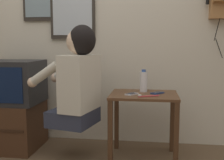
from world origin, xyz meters
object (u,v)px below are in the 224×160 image
at_px(person, 78,79).
at_px(cell_phone_spare, 157,93).
at_px(wall_mirror, 72,1).
at_px(cell_phone_held, 132,94).
at_px(water_bottle, 144,81).
at_px(television, 10,82).
at_px(toothbrush, 147,96).

distance_m(person, cell_phone_spare, 0.72).
xyz_separation_m(person, wall_mirror, (-0.18, 0.51, 0.74)).
height_order(person, cell_phone_held, person).
height_order(person, cell_phone_spare, person).
bearing_deg(wall_mirror, water_bottle, -23.20).
xyz_separation_m(television, cell_phone_held, (1.19, -0.15, -0.07)).
relative_size(television, cell_phone_held, 4.25).
bearing_deg(toothbrush, cell_phone_spare, -51.56).
distance_m(person, toothbrush, 0.63).
bearing_deg(cell_phone_spare, water_bottle, -173.21).
bearing_deg(cell_phone_spare, wall_mirror, -163.73).
bearing_deg(water_bottle, person, -161.88).
height_order(person, wall_mirror, wall_mirror).
xyz_separation_m(wall_mirror, water_bottle, (0.75, -0.32, -0.78)).
bearing_deg(wall_mirror, television, -147.84).
bearing_deg(cell_phone_held, wall_mirror, 177.95).
relative_size(wall_mirror, cell_phone_spare, 5.83).
xyz_separation_m(wall_mirror, toothbrush, (0.79, -0.57, -0.87)).
distance_m(television, cell_phone_held, 1.20).
height_order(television, toothbrush, television).
xyz_separation_m(person, toothbrush, (0.61, -0.06, -0.13)).
height_order(television, cell_phone_spare, television).
height_order(person, water_bottle, person).
height_order(cell_phone_spare, water_bottle, water_bottle).
height_order(wall_mirror, cell_phone_spare, wall_mirror).
distance_m(person, television, 0.74).
distance_m(wall_mirror, cell_phone_held, 1.19).
distance_m(cell_phone_held, cell_phone_spare, 0.24).
bearing_deg(wall_mirror, person, -70.84).
relative_size(person, cell_phone_held, 6.48).
distance_m(water_bottle, toothbrush, 0.27).
relative_size(person, toothbrush, 4.99).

